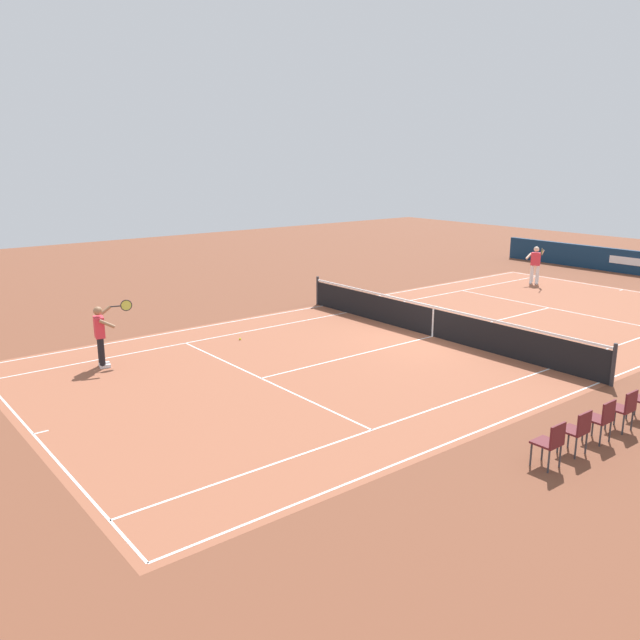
% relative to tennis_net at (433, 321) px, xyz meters
% --- Properties ---
extents(ground_plane, '(60.00, 60.00, 0.00)m').
position_rel_tennis_net_xyz_m(ground_plane, '(0.00, 0.00, -0.49)').
color(ground_plane, brown).
extents(court_slab, '(24.20, 11.40, 0.00)m').
position_rel_tennis_net_xyz_m(court_slab, '(0.00, 0.00, -0.49)').
color(court_slab, '#935138').
rests_on(court_slab, ground_plane).
extents(court_line_markings, '(23.85, 11.05, 0.01)m').
position_rel_tennis_net_xyz_m(court_line_markings, '(0.00, 0.00, -0.49)').
color(court_line_markings, white).
rests_on(court_line_markings, ground_plane).
extents(tennis_net, '(0.10, 11.70, 1.08)m').
position_rel_tennis_net_xyz_m(tennis_net, '(0.00, 0.00, 0.00)').
color(tennis_net, '#2D2D33').
rests_on(tennis_net, ground_plane).
extents(tennis_player_near, '(1.15, 0.76, 1.70)m').
position_rel_tennis_net_xyz_m(tennis_player_near, '(9.16, -3.42, 0.44)').
color(tennis_player_near, black).
rests_on(tennis_player_near, ground_plane).
extents(tennis_player_far, '(0.90, 0.96, 1.70)m').
position_rel_tennis_net_xyz_m(tennis_player_far, '(-10.11, -3.13, 0.44)').
color(tennis_player_far, white).
rests_on(tennis_player_far, ground_plane).
extents(tennis_ball, '(0.07, 0.07, 0.07)m').
position_rel_tennis_net_xyz_m(tennis_ball, '(4.94, -3.38, -0.46)').
color(tennis_ball, '#CCE01E').
rests_on(tennis_ball, ground_plane).
extents(spectator_chair_1, '(0.44, 0.44, 0.88)m').
position_rel_tennis_net_xyz_m(spectator_chair_1, '(2.43, 7.32, 0.03)').
color(spectator_chair_1, '#38383D').
rests_on(spectator_chair_1, ground_plane).
extents(spectator_chair_2, '(0.44, 0.44, 0.88)m').
position_rel_tennis_net_xyz_m(spectator_chair_2, '(3.30, 7.32, 0.03)').
color(spectator_chair_2, '#38383D').
rests_on(spectator_chair_2, ground_plane).
extents(spectator_chair_3, '(0.44, 0.44, 0.88)m').
position_rel_tennis_net_xyz_m(spectator_chair_3, '(4.18, 7.32, 0.03)').
color(spectator_chair_3, '#38383D').
rests_on(spectator_chair_3, ground_plane).
extents(spectator_chair_4, '(0.44, 0.44, 0.88)m').
position_rel_tennis_net_xyz_m(spectator_chair_4, '(5.05, 7.32, 0.03)').
color(spectator_chair_4, '#38383D').
rests_on(spectator_chair_4, ground_plane).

